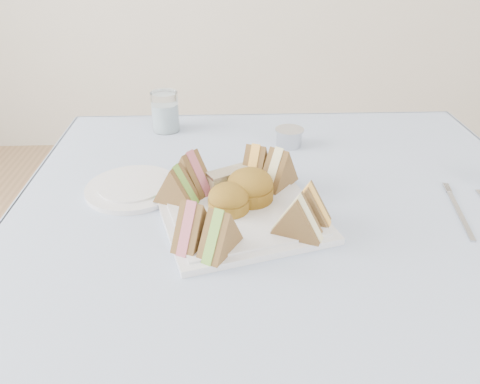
{
  "coord_description": "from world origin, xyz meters",
  "views": [
    {
      "loc": [
        -0.11,
        -0.7,
        1.2
      ],
      "look_at": [
        -0.09,
        -0.0,
        0.8
      ],
      "focal_mm": 35.0,
      "sensor_mm": 36.0,
      "label": 1
    }
  ],
  "objects": [
    {
      "name": "table",
      "position": [
        0.0,
        0.0,
        0.37
      ],
      "size": [
        0.9,
        0.9,
        0.74
      ],
      "primitive_type": "cube",
      "color": "brown",
      "rests_on": "floor"
    },
    {
      "name": "tablecloth",
      "position": [
        0.0,
        0.0,
        0.74
      ],
      "size": [
        1.02,
        1.02,
        0.01
      ],
      "primitive_type": "cube",
      "color": "#A0ABD4",
      "rests_on": "table"
    },
    {
      "name": "serving_plate",
      "position": [
        -0.09,
        -0.0,
        0.75
      ],
      "size": [
        0.33,
        0.33,
        0.01
      ],
      "primitive_type": "cube",
      "rotation": [
        0.0,
        0.0,
        0.28
      ],
      "color": "silver",
      "rests_on": "tablecloth"
    },
    {
      "name": "sandwich_fl_a",
      "position": [
        -0.16,
        -0.09,
        0.8
      ],
      "size": [
        0.07,
        0.09,
        0.08
      ],
      "primitive_type": null,
      "rotation": [
        0.0,
        0.0,
        1.11
      ],
      "color": "brown",
      "rests_on": "serving_plate"
    },
    {
      "name": "sandwich_fl_b",
      "position": [
        -0.12,
        -0.11,
        0.8
      ],
      "size": [
        0.08,
        0.09,
        0.07
      ],
      "primitive_type": null,
      "rotation": [
        0.0,
        0.0,
        1.02
      ],
      "color": "brown",
      "rests_on": "serving_plate"
    },
    {
      "name": "sandwich_fr_a",
      "position": [
        0.03,
        -0.04,
        0.79
      ],
      "size": [
        0.09,
        0.06,
        0.07
      ],
      "primitive_type": null,
      "rotation": [
        0.0,
        0.0,
        -0.36
      ],
      "color": "brown",
      "rests_on": "serving_plate"
    },
    {
      "name": "sandwich_fr_b",
      "position": [
        0.0,
        -0.08,
        0.8
      ],
      "size": [
        0.09,
        0.07,
        0.07
      ],
      "primitive_type": null,
      "rotation": [
        0.0,
        0.0,
        -0.42
      ],
      "color": "brown",
      "rests_on": "serving_plate"
    },
    {
      "name": "sandwich_bl_a",
      "position": [
        -0.2,
        0.03,
        0.8
      ],
      "size": [
        0.09,
        0.07,
        0.07
      ],
      "primitive_type": null,
      "rotation": [
        0.0,
        0.0,
        2.7
      ],
      "color": "brown",
      "rests_on": "serving_plate"
    },
    {
      "name": "sandwich_bl_b",
      "position": [
        -0.18,
        0.08,
        0.8
      ],
      "size": [
        0.1,
        0.09,
        0.08
      ],
      "primitive_type": null,
      "rotation": [
        0.0,
        0.0,
        2.46
      ],
      "color": "brown",
      "rests_on": "serving_plate"
    },
    {
      "name": "sandwich_br_a",
      "position": [
        -0.01,
        0.09,
        0.8
      ],
      "size": [
        0.09,
        0.1,
        0.08
      ],
      "primitive_type": null,
      "rotation": [
        0.0,
        0.0,
        -2.24
      ],
      "color": "brown",
      "rests_on": "serving_plate"
    },
    {
      "name": "sandwich_br_b",
      "position": [
        -0.05,
        0.11,
        0.8
      ],
      "size": [
        0.07,
        0.1,
        0.08
      ],
      "primitive_type": null,
      "rotation": [
        0.0,
        0.0,
        -1.97
      ],
      "color": "brown",
      "rests_on": "serving_plate"
    },
    {
      "name": "scone_left",
      "position": [
        -0.11,
        -0.0,
        0.78
      ],
      "size": [
        0.09,
        0.09,
        0.05
      ],
      "primitive_type": "cylinder",
      "rotation": [
        0.0,
        0.0,
        0.19
      ],
      "color": "olive",
      "rests_on": "serving_plate"
    },
    {
      "name": "scone_right",
      "position": [
        -0.07,
        0.04,
        0.79
      ],
      "size": [
        0.12,
        0.12,
        0.06
      ],
      "primitive_type": "cylinder",
      "rotation": [
        0.0,
        0.0,
        0.64
      ],
      "color": "olive",
      "rests_on": "serving_plate"
    },
    {
      "name": "pastry_slice",
      "position": [
        -0.1,
        0.08,
        0.78
      ],
      "size": [
        0.09,
        0.07,
        0.04
      ],
      "primitive_type": "cube",
      "rotation": [
        0.0,
        0.0,
        0.5
      ],
      "color": "#BCB690",
      "rests_on": "serving_plate"
    },
    {
      "name": "side_plate",
      "position": [
        -0.29,
        0.1,
        0.75
      ],
      "size": [
        0.2,
        0.2,
        0.01
      ],
      "primitive_type": "cylinder",
      "rotation": [
        0.0,
        0.0,
        -0.08
      ],
      "color": "silver",
      "rests_on": "tablecloth"
    },
    {
      "name": "water_glass",
      "position": [
        -0.26,
        0.41,
        0.8
      ],
      "size": [
        0.08,
        0.08,
        0.1
      ],
      "primitive_type": "cylinder",
      "rotation": [
        0.0,
        0.0,
        -0.2
      ],
      "color": "white",
      "rests_on": "tablecloth"
    },
    {
      "name": "tea_strainer",
      "position": [
        0.04,
        0.3,
        0.76
      ],
      "size": [
        0.09,
        0.09,
        0.04
      ],
      "primitive_type": "cylinder",
      "rotation": [
        0.0,
        0.0,
        0.33
      ],
      "color": "#B1B1B5",
      "rests_on": "tablecloth"
    },
    {
      "name": "fork",
      "position": [
        0.31,
        -0.01,
        0.75
      ],
      "size": [
        0.04,
        0.16,
        0.0
      ],
      "primitive_type": "cube",
      "rotation": [
        0.0,
        0.0,
        -0.18
      ],
      "color": "#B1B1B5",
      "rests_on": "tablecloth"
    }
  ]
}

